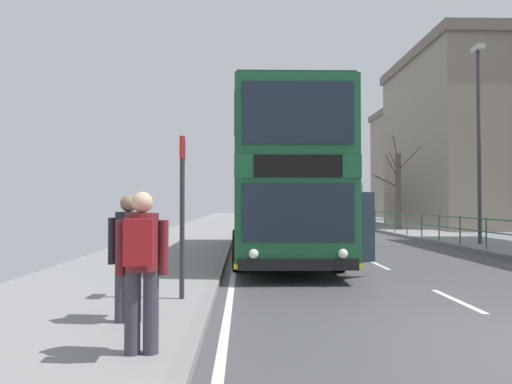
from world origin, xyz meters
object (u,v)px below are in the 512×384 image
object	(u,v)px
background_building_02	(436,161)
pedestrian_companion	(142,259)
double_decker_bus_main	(280,183)
street_lamp_far_side	(479,129)
bare_tree_far_00	(398,187)
background_building_01	(480,140)
pedestrian_with_backpack	(129,248)
background_bus_far_lane	(331,203)
bus_stop_sign_near	(182,198)

from	to	relation	value
background_building_02	pedestrian_companion	bearing A→B (deg)	-115.54
double_decker_bus_main	street_lamp_far_side	world-z (taller)	street_lamp_far_side
pedestrian_companion	bare_tree_far_00	xyz separation A→B (m)	(10.26, 23.10, 1.53)
double_decker_bus_main	background_building_01	xyz separation A→B (m)	(16.07, 19.06, 3.99)
pedestrian_with_backpack	background_bus_far_lane	bearing A→B (deg)	74.63
background_bus_far_lane	bare_tree_far_00	bearing A→B (deg)	-72.95
double_decker_bus_main	pedestrian_with_backpack	size ratio (longest dim) A/B	6.35
pedestrian_with_backpack	pedestrian_companion	distance (m)	1.45
bus_stop_sign_near	background_building_01	distance (m)	32.12
background_bus_far_lane	bus_stop_sign_near	distance (m)	29.45
pedestrian_with_backpack	background_building_02	size ratio (longest dim) A/B	0.09
pedestrian_companion	bus_stop_sign_near	world-z (taller)	bus_stop_sign_near
double_decker_bus_main	bare_tree_far_00	bearing A→B (deg)	58.65
bare_tree_far_00	background_building_01	world-z (taller)	background_building_01
pedestrian_companion	background_building_02	xyz separation A→B (m)	(22.58, 47.26, 5.37)
double_decker_bus_main	pedestrian_companion	size ratio (longest dim) A/B	6.31
pedestrian_with_backpack	bare_tree_far_00	distance (m)	24.27
bus_stop_sign_near	street_lamp_far_side	world-z (taller)	street_lamp_far_side
bus_stop_sign_near	bare_tree_far_00	bearing A→B (deg)	63.21
double_decker_bus_main	pedestrian_companion	world-z (taller)	double_decker_bus_main
double_decker_bus_main	bus_stop_sign_near	distance (m)	7.34
bus_stop_sign_near	background_building_01	bearing A→B (deg)	55.04
double_decker_bus_main	background_building_01	world-z (taller)	background_building_01
bare_tree_far_00	background_building_01	xyz separation A→B (m)	(8.00, 5.81, 3.69)
pedestrian_companion	background_bus_far_lane	bearing A→B (deg)	76.07
background_bus_far_lane	background_building_01	size ratio (longest dim) A/B	0.68
pedestrian_with_backpack	pedestrian_companion	xyz separation A→B (m)	(0.46, -1.38, 0.01)
pedestrian_with_backpack	bus_stop_sign_near	distance (m)	1.69
bare_tree_far_00	street_lamp_far_side	bearing A→B (deg)	-91.00
bus_stop_sign_near	background_building_01	xyz separation A→B (m)	(18.22, 26.06, 4.56)
street_lamp_far_side	bare_tree_far_00	distance (m)	10.31
pedestrian_companion	background_building_02	size ratio (longest dim) A/B	0.09
double_decker_bus_main	pedestrian_with_backpack	bearing A→B (deg)	-107.37
street_lamp_far_side	pedestrian_with_backpack	bearing A→B (deg)	-132.29
street_lamp_far_side	double_decker_bus_main	bearing A→B (deg)	-158.42
pedestrian_companion	background_building_01	size ratio (longest dim) A/B	0.12
double_decker_bus_main	background_building_02	size ratio (longest dim) A/B	0.59
double_decker_bus_main	background_building_01	distance (m)	25.25
pedestrian_with_backpack	background_building_02	world-z (taller)	background_building_02
pedestrian_with_backpack	background_building_01	xyz separation A→B (m)	(18.72, 27.53, 5.23)
bus_stop_sign_near	bare_tree_far_00	world-z (taller)	bare_tree_far_00
background_building_01	pedestrian_companion	bearing A→B (deg)	-122.28
street_lamp_far_side	bare_tree_far_00	bearing A→B (deg)	89.00
pedestrian_companion	street_lamp_far_side	world-z (taller)	street_lamp_far_side
bus_stop_sign_near	pedestrian_with_backpack	bearing A→B (deg)	-108.71
background_bus_far_lane	background_building_01	distance (m)	11.72
street_lamp_far_side	background_building_02	distance (m)	36.54
background_building_02	bus_stop_sign_near	bearing A→B (deg)	-116.91
pedestrian_with_backpack	bus_stop_sign_near	size ratio (longest dim) A/B	0.63
bare_tree_far_00	double_decker_bus_main	bearing A→B (deg)	-121.35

